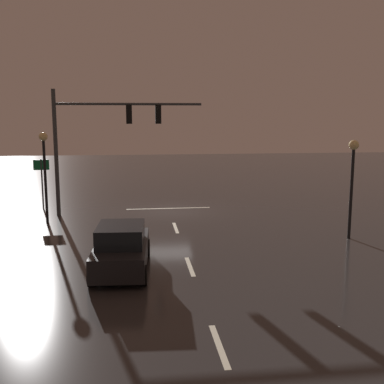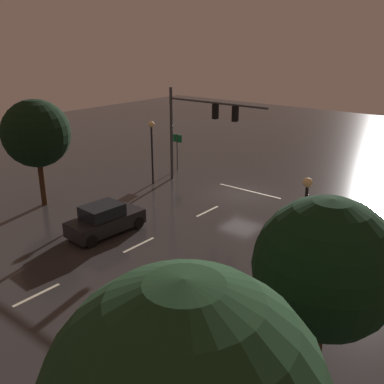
{
  "view_description": "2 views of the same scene",
  "coord_description": "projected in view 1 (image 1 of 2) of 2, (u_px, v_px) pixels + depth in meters",
  "views": [
    {
      "loc": [
        1.93,
        26.28,
        5.49
      ],
      "look_at": [
        -0.58,
        5.91,
        2.1
      ],
      "focal_mm": 43.44,
      "sensor_mm": 36.0,
      "label": 1
    },
    {
      "loc": [
        -14.91,
        24.13,
        10.16
      ],
      "look_at": [
        -0.13,
        5.72,
        1.78
      ],
      "focal_mm": 40.43,
      "sensor_mm": 36.0,
      "label": 2
    }
  ],
  "objects": [
    {
      "name": "lane_dash_near",
      "position": [
        219.0,
        346.0,
        11.19
      ],
      "size": [
        0.16,
        2.2,
        0.01
      ],
      "primitive_type": "cube",
      "rotation": [
        0.0,
        0.0,
        1.57
      ],
      "color": "beige",
      "rests_on": "ground_plane"
    },
    {
      "name": "street_lamp_left_kerb",
      "position": [
        353.0,
        169.0,
        20.49
      ],
      "size": [
        0.44,
        0.44,
        4.44
      ],
      "color": "black",
      "rests_on": "ground_plane"
    },
    {
      "name": "street_lamp_right_kerb",
      "position": [
        44.0,
        159.0,
        23.47
      ],
      "size": [
        0.44,
        0.44,
        4.66
      ],
      "color": "black",
      "rests_on": "ground_plane"
    },
    {
      "name": "traffic_signal_assembly",
      "position": [
        103.0,
        129.0,
        25.38
      ],
      "size": [
        8.1,
        0.47,
        6.9
      ],
      "color": "#383A3D",
      "rests_on": "ground_plane"
    },
    {
      "name": "route_sign",
      "position": [
        42.0,
        173.0,
        27.33
      ],
      "size": [
        0.9,
        0.12,
        2.98
      ],
      "color": "#383A3D",
      "rests_on": "ground_plane"
    },
    {
      "name": "lane_dash_far",
      "position": [
        176.0,
        228.0,
        22.94
      ],
      "size": [
        0.16,
        2.2,
        0.01
      ],
      "primitive_type": "cube",
      "rotation": [
        0.0,
        0.0,
        1.57
      ],
      "color": "beige",
      "rests_on": "ground_plane"
    },
    {
      "name": "stop_bar",
      "position": [
        168.0,
        208.0,
        27.75
      ],
      "size": [
        5.0,
        0.16,
        0.01
      ],
      "primitive_type": "cube",
      "color": "beige",
      "rests_on": "ground_plane"
    },
    {
      "name": "car_approaching",
      "position": [
        121.0,
        249.0,
        16.54
      ],
      "size": [
        2.13,
        4.46,
        1.7
      ],
      "color": "black",
      "rests_on": "ground_plane"
    },
    {
      "name": "lane_dash_mid",
      "position": [
        190.0,
        266.0,
        17.07
      ],
      "size": [
        0.16,
        2.2,
        0.01
      ],
      "primitive_type": "cube",
      "rotation": [
        0.0,
        0.0,
        1.57
      ],
      "color": "beige",
      "rests_on": "ground_plane"
    },
    {
      "name": "ground_plane",
      "position": [
        170.0,
        211.0,
        26.86
      ],
      "size": [
        80.0,
        80.0,
        0.0
      ],
      "primitive_type": "plane",
      "color": "#2D2B2B"
    }
  ]
}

